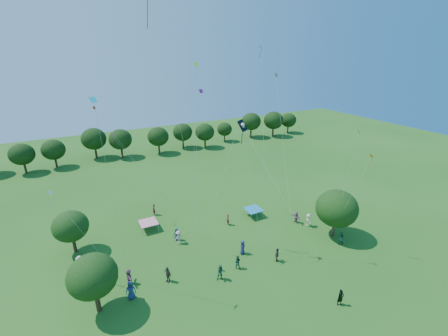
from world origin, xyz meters
TOP-DOWN VIEW (x-y plane):
  - near_tree_west at (-13.27, 12.90)m, footprint 4.23×4.23m
  - near_tree_north at (-14.68, 23.23)m, footprint 3.89×3.89m
  - near_tree_east at (14.34, 11.71)m, footprint 5.06×5.06m
  - treeline at (-1.73, 55.43)m, footprint 88.01×8.77m
  - tent_red_stripe at (-5.92, 23.91)m, footprint 2.20×2.20m
  - tent_blue at (8.07, 20.48)m, footprint 2.20×2.20m
  - man_in_black at (6.43, 3.34)m, footprint 0.69×0.53m
  - crowd_person_0 at (-3.45, 19.99)m, footprint 0.84×0.51m
  - crowd_person_1 at (-4.29, 27.30)m, footprint 0.66×0.75m
  - crowd_person_2 at (0.57, 12.06)m, footprint 0.90×0.77m
  - crowd_person_3 at (-14.32, 19.32)m, footprint 1.32×0.84m
  - crowd_person_4 at (-6.64, 13.57)m, footprint 0.87×1.14m
  - crowd_person_5 at (12.23, 16.31)m, footprint 0.78×1.60m
  - crowd_person_6 at (-10.37, 12.98)m, footprint 1.04×0.72m
  - crowd_person_8 at (-1.77, 11.30)m, footprint 0.97×0.70m
  - crowd_person_9 at (-3.47, 19.22)m, footprint 1.22×0.80m
  - crowd_person_10 at (5.03, 10.99)m, footprint 0.94×1.06m
  - crowd_person_11 at (-10.13, 15.07)m, footprint 0.69×1.62m
  - crowd_person_12 at (2.35, 13.90)m, footprint 0.83×0.95m
  - crowd_person_13 at (3.76, 20.10)m, footprint 0.50×0.65m
  - crowd_person_14 at (13.71, 9.99)m, footprint 0.89×0.62m
  - crowd_person_15 at (13.09, 14.86)m, footprint 0.94×1.31m
  - pirate_kite at (2.55, 14.75)m, footprint 1.82×3.73m
  - red_high_kite at (-3.77, 20.00)m, footprint 3.63×6.35m
  - small_kite_0 at (5.67, 22.98)m, footprint 4.99×1.79m
  - small_kite_1 at (-7.26, 28.21)m, footprint 7.82×4.26m
  - small_kite_2 at (11.62, 25.60)m, footprint 0.61×11.15m
  - small_kite_3 at (14.29, 10.67)m, footprint 1.43×0.63m
  - small_kite_4 at (3.87, 13.30)m, footprint 0.60×2.65m
  - small_kite_5 at (-1.14, 17.98)m, footprint 1.06×2.59m
  - small_kite_6 at (-14.73, 18.62)m, footprint 3.57×0.41m
  - small_kite_7 at (-10.73, 14.77)m, footprint 1.08×1.05m
  - small_kite_8 at (-6.98, 27.34)m, footprint 6.59×2.26m
  - small_kite_9 at (13.78, 8.69)m, footprint 1.07×2.88m
  - small_kite_10 at (-0.98, 18.84)m, footprint 0.83×1.51m
  - small_kite_11 at (14.16, 24.09)m, footprint 3.21×9.33m

SIDE VIEW (x-z plane):
  - crowd_person_13 at x=3.76m, z-range 0.00..1.56m
  - crowd_person_2 at x=0.57m, z-range 0.00..1.60m
  - crowd_person_0 at x=-3.45m, z-range 0.00..1.63m
  - crowd_person_14 at x=13.71m, z-range 0.00..1.64m
  - crowd_person_5 at x=12.23m, z-range 0.00..1.64m
  - man_in_black at x=6.43m, z-range 0.00..1.66m
  - crowd_person_10 at x=5.03m, z-range 0.00..1.68m
  - crowd_person_11 at x=-10.13m, z-range 0.00..1.69m
  - crowd_person_12 at x=2.35m, z-range 0.00..1.69m
  - crowd_person_1 at x=-4.29m, z-range 0.00..1.70m
  - crowd_person_9 at x=-3.47m, z-range 0.00..1.72m
  - crowd_person_4 at x=-6.64m, z-range 0.00..1.77m
  - crowd_person_8 at x=-1.77m, z-range 0.00..1.78m
  - crowd_person_15 at x=13.09m, z-range 0.00..1.82m
  - crowd_person_3 at x=-14.32m, z-range 0.00..1.87m
  - crowd_person_6 at x=-10.37m, z-range 0.00..1.91m
  - tent_red_stripe at x=-5.92m, z-range 0.49..1.59m
  - tent_blue at x=8.07m, z-range 0.49..1.59m
  - near_tree_north at x=-14.68m, z-range 0.83..6.01m
  - near_tree_west at x=-13.27m, z-range 0.96..6.71m
  - near_tree_east at x=14.34m, z-range 0.81..6.98m
  - treeline at x=-1.73m, z-range 0.70..7.48m
  - small_kite_6 at x=-14.73m, z-range 3.50..12.14m
  - small_kite_2 at x=11.62m, z-range 3.66..12.08m
  - small_kite_0 at x=5.67m, z-range 3.85..14.98m
  - small_kite_9 at x=13.78m, z-range 4.32..15.06m
  - small_kite_8 at x=-6.98m, z-range 4.15..15.24m
  - small_kite_1 at x=-7.26m, z-range 3.46..17.65m
  - small_kite_3 at x=14.29m, z-range 4.66..17.32m
  - small_kite_5 at x=-1.14m, z-range 4.20..21.22m
  - small_kite_7 at x=-10.73m, z-range 5.34..22.58m
  - pirate_kite at x=2.55m, z-range 7.56..21.60m
  - small_kite_10 at x=-0.98m, z-range 4.89..24.34m
  - small_kite_11 at x=14.16m, z-range 5.95..23.54m
  - small_kite_4 at x=3.87m, z-range 5.44..26.43m
  - red_high_kite at x=-3.77m, z-range 8.41..34.61m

